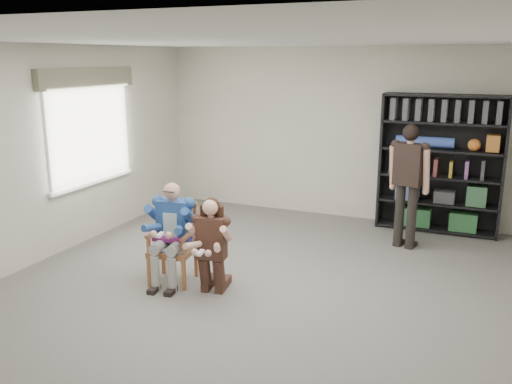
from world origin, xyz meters
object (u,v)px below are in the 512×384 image
at_px(seated_man, 172,233).
at_px(bookshelf, 440,164).
at_px(armchair, 172,244).
at_px(kneeling_woman, 211,247).
at_px(standing_man, 407,187).

bearing_deg(seated_man, bookshelf, 41.74).
distance_m(armchair, seated_man, 0.14).
distance_m(seated_man, kneeling_woman, 0.59).
xyz_separation_m(seated_man, standing_man, (2.38, 2.32, 0.26)).
relative_size(bookshelf, standing_man, 1.20).
xyz_separation_m(armchair, kneeling_woman, (0.58, -0.12, 0.09)).
distance_m(seated_man, standing_man, 3.33).
distance_m(kneeling_woman, bookshelf, 4.06).
bearing_deg(standing_man, bookshelf, 85.34).
bearing_deg(bookshelf, seated_man, -129.55).
bearing_deg(armchair, bookshelf, 41.74).
bearing_deg(bookshelf, kneeling_woman, -122.08).
relative_size(kneeling_woman, standing_man, 0.64).
xyz_separation_m(armchair, seated_man, (0.00, 0.00, 0.14)).
bearing_deg(kneeling_woman, seated_man, 159.61).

